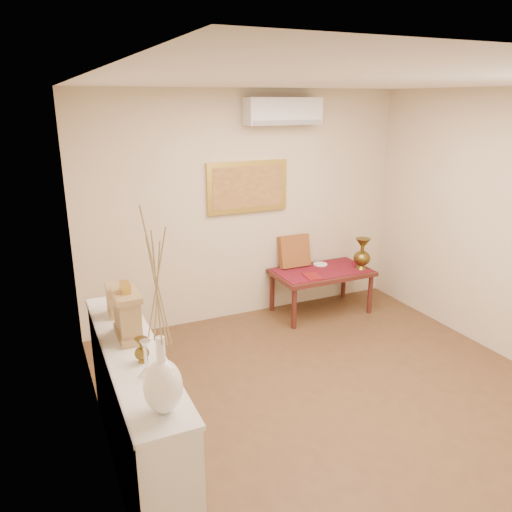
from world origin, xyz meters
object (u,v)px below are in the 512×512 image
wooden_chest (118,300)px  low_table (321,276)px  white_vase (159,317)px  brass_urn_tall (362,250)px  display_ledge (136,410)px  mantel_clock (128,314)px

wooden_chest → low_table: 3.01m
white_vase → brass_urn_tall: size_ratio=2.34×
display_ledge → brass_urn_tall: bearing=28.7°
brass_urn_tall → wooden_chest: 3.35m
mantel_clock → low_table: mantel_clock is taller
white_vase → brass_urn_tall: bearing=38.9°
display_ledge → wooden_chest: (0.02, 0.59, 0.61)m
white_vase → brass_urn_tall: white_vase is taller
low_table → white_vase: bearing=-134.7°
mantel_clock → wooden_chest: mantel_clock is taller
brass_urn_tall → mantel_clock: mantel_clock is taller
display_ledge → mantel_clock: mantel_clock is taller
white_vase → wooden_chest: white_vase is taller
display_ledge → low_table: bearing=35.1°
mantel_clock → display_ledge: bearing=-97.5°
brass_urn_tall → display_ledge: 3.61m
display_ledge → wooden_chest: size_ratio=8.28×
white_vase → mantel_clock: 1.04m
white_vase → mantel_clock: size_ratio=2.69×
mantel_clock → brass_urn_tall: bearing=26.4°
low_table → display_ledge: bearing=-144.9°
wooden_chest → low_table: bearing=26.0°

